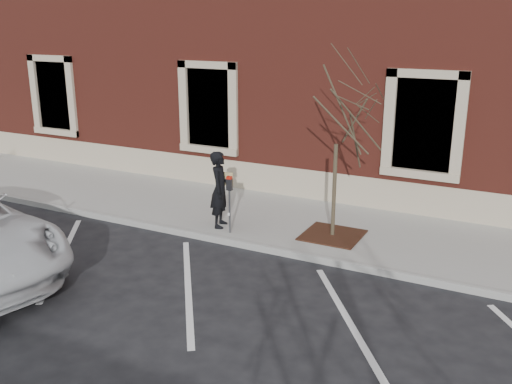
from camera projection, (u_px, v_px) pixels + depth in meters
The scene contains 9 objects.
ground at pixel (244, 247), 12.58m from camera, with size 120.00×120.00×0.00m, color #28282B.
sidewalk_near at pixel (277, 220), 14.05m from camera, with size 40.00×3.50×0.15m, color #A1A098.
curb_near at pixel (242, 244), 12.52m from camera, with size 40.00×0.12×0.15m, color #9E9E99.
parking_stripes at pixel (188, 286), 10.71m from camera, with size 28.00×4.40×0.01m, color silver, non-canonical shape.
building_civic at pixel (359, 46), 18.01m from camera, with size 40.00×8.62×8.00m.
man at pixel (220, 189), 13.15m from camera, with size 0.65×0.43×1.79m, color black.
parking_meter at pixel (229, 194), 12.73m from camera, with size 0.12×0.09×1.33m.
tree_grate at pixel (332, 235), 12.80m from camera, with size 1.27×1.27×0.03m, color #411C14.
sapling at pixel (337, 118), 12.03m from camera, with size 2.29×2.29×3.82m.
Camera 1 is at (5.59, -10.27, 4.81)m, focal length 40.00 mm.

